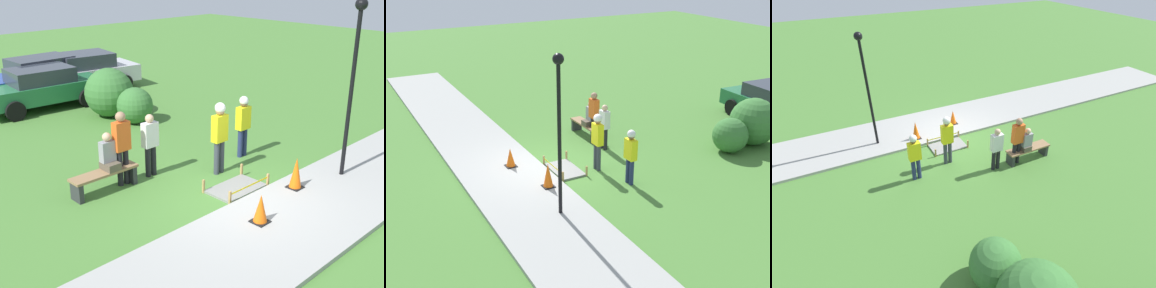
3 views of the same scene
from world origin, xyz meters
The scene contains 17 objects.
ground_plane centered at (0.00, 0.00, 0.00)m, with size 60.00×60.00×0.00m, color #477A33.
sidewalk centered at (0.00, -1.34, 0.05)m, with size 28.00×2.69×0.10m.
wet_concrete_patch centered at (0.49, 0.50, 0.04)m, with size 1.41×0.88×0.33m.
traffic_cone_near_patch centered at (-0.44, -0.96, 0.40)m, with size 0.34×0.34×0.62m.
traffic_cone_far_patch centered at (1.42, -0.52, 0.47)m, with size 0.34×0.34×0.75m.
park_bench centered at (-1.79, 2.59, 0.35)m, with size 1.69×0.44×0.51m.
person_seated_on_bench centered at (-1.61, 2.64, 0.86)m, with size 0.36×0.44×0.89m.
worker_supervisor centered at (2.22, 1.80, 1.02)m, with size 0.40×0.25×1.72m.
worker_assistant centered at (0.91, 1.45, 1.13)m, with size 0.40×0.27×1.87m.
bystander_in_orange_shirt centered at (-1.25, 2.59, 1.05)m, with size 0.40×0.24×1.84m.
bystander_in_gray_shirt centered at (-0.44, 2.54, 0.91)m, with size 0.40×0.22×1.62m.
lamppost_near centered at (2.91, -0.87, 2.84)m, with size 0.28×0.28×4.24m.
parked_car_blue centered at (1.29, 11.47, 0.82)m, with size 4.67×2.06×1.59m.
parked_car_green centered at (0.50, 9.95, 0.79)m, with size 4.50×2.19×1.51m.
parked_car_silver centered at (3.14, 11.24, 0.80)m, with size 4.52×2.59×1.55m.
shrub_rounded_near centered at (1.73, 7.44, 0.85)m, with size 1.69×1.69×1.69m.
shrub_rounded_mid centered at (1.88, 6.20, 0.61)m, with size 1.21×1.21×1.21m.
Camera 1 is at (-7.40, -6.21, 5.06)m, focal length 45.00 mm.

